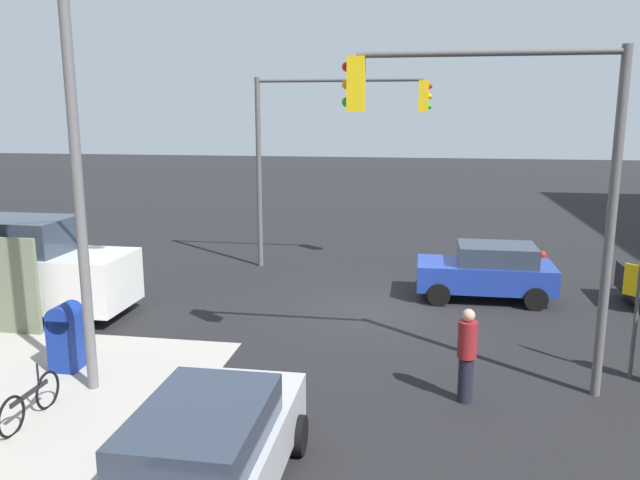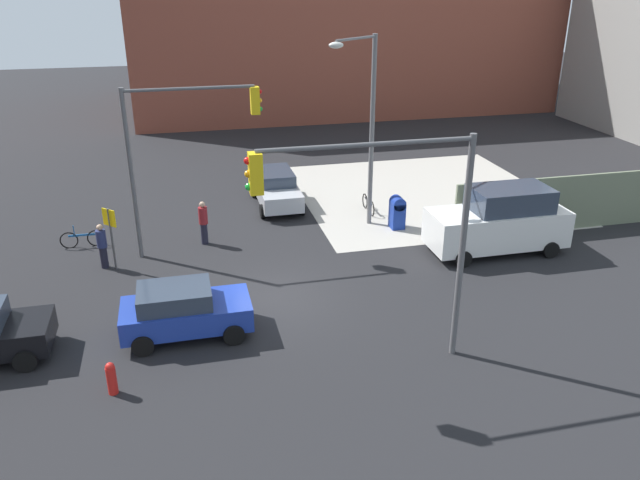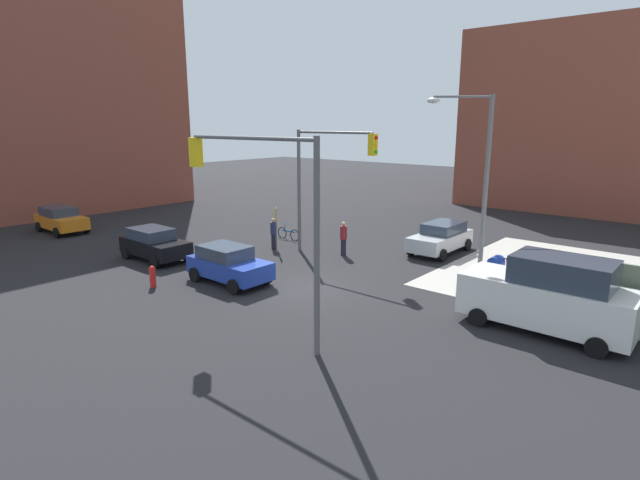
# 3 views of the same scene
# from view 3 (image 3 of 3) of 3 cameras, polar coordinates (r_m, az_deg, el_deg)

# --- Properties ---
(ground_plane) EXTENTS (120.00, 120.00, 0.00)m
(ground_plane) POSITION_cam_3_polar(r_m,az_deg,el_deg) (21.39, -1.63, -5.41)
(ground_plane) COLOR black
(sidewalk_corner) EXTENTS (12.00, 12.00, 0.01)m
(sidewalk_corner) POSITION_cam_3_polar(r_m,az_deg,el_deg) (25.41, 28.46, -4.01)
(sidewalk_corner) COLOR #ADA89E
(sidewalk_corner) RESTS_ON ground
(traffic_signal_nw_corner) EXTENTS (5.05, 0.36, 6.50)m
(traffic_signal_nw_corner) POSITION_cam_3_polar(r_m,az_deg,el_deg) (25.46, 0.76, 8.20)
(traffic_signal_nw_corner) COLOR #59595B
(traffic_signal_nw_corner) RESTS_ON ground
(traffic_signal_se_corner) EXTENTS (5.89, 0.36, 6.50)m
(traffic_signal_se_corner) POSITION_cam_3_polar(r_m,az_deg,el_deg) (15.64, -6.69, 5.12)
(traffic_signal_se_corner) COLOR #59595B
(traffic_signal_se_corner) RESTS_ON ground
(street_lamp_corner) EXTENTS (2.33, 1.68, 8.00)m
(street_lamp_corner) POSITION_cam_3_polar(r_m,az_deg,el_deg) (22.48, 17.60, 7.17)
(street_lamp_corner) COLOR slate
(street_lamp_corner) RESTS_ON ground
(warning_sign_two_way) EXTENTS (0.48, 0.48, 2.40)m
(warning_sign_two_way) POSITION_cam_3_polar(r_m,az_deg,el_deg) (27.10, -5.07, 2.12)
(warning_sign_two_way) COLOR #4C4C4C
(warning_sign_two_way) RESTS_ON ground
(mailbox_blue) EXTENTS (0.56, 0.64, 1.43)m
(mailbox_blue) POSITION_cam_3_polar(r_m,az_deg,el_deg) (22.21, 19.38, -3.41)
(mailbox_blue) COLOR navy
(mailbox_blue) RESTS_ON ground
(fire_hydrant) EXTENTS (0.26, 0.26, 0.94)m
(fire_hydrant) POSITION_cam_3_polar(r_m,az_deg,el_deg) (22.43, -18.59, -3.93)
(fire_hydrant) COLOR red
(fire_hydrant) RESTS_ON ground
(sedan_silver) EXTENTS (2.02, 4.33, 1.62)m
(sedan_silver) POSITION_cam_3_polar(r_m,az_deg,el_deg) (27.58, 13.67, 0.30)
(sedan_silver) COLOR #B7BABF
(sedan_silver) RESTS_ON ground
(sedan_blue) EXTENTS (3.86, 2.02, 1.62)m
(sedan_blue) POSITION_cam_3_polar(r_m,az_deg,el_deg) (22.15, -10.41, -2.70)
(sedan_blue) COLOR #1E389E
(sedan_blue) RESTS_ON ground
(coupe_orange) EXTENTS (3.99, 2.02, 1.62)m
(coupe_orange) POSITION_cam_3_polar(r_m,az_deg,el_deg) (35.90, -27.49, 2.12)
(coupe_orange) COLOR orange
(coupe_orange) RESTS_ON ground
(sedan_black) EXTENTS (3.95, 2.02, 1.62)m
(sedan_black) POSITION_cam_3_polar(r_m,az_deg,el_deg) (26.76, -18.40, -0.40)
(sedan_black) COLOR black
(sedan_black) RESTS_ON ground
(van_white_delivery) EXTENTS (5.40, 2.32, 2.62)m
(van_white_delivery) POSITION_cam_3_polar(r_m,az_deg,el_deg) (18.26, 24.75, -5.75)
(van_white_delivery) COLOR white
(van_white_delivery) RESTS_ON ground
(pedestrian_crossing) EXTENTS (0.36, 0.36, 1.74)m
(pedestrian_crossing) POSITION_cam_3_polar(r_m,az_deg,el_deg) (27.67, -5.32, 0.80)
(pedestrian_crossing) COLOR navy
(pedestrian_crossing) RESTS_ON ground
(pedestrian_waiting) EXTENTS (0.36, 0.36, 1.82)m
(pedestrian_waiting) POSITION_cam_3_polar(r_m,az_deg,el_deg) (26.21, 2.71, 0.24)
(pedestrian_waiting) COLOR maroon
(pedestrian_waiting) RESTS_ON ground
(bicycle_leaning_on_fence) EXTENTS (0.05, 1.75, 0.97)m
(bicycle_leaning_on_fence) POSITION_cam_3_polar(r_m,az_deg,el_deg) (24.50, 19.88, -2.94)
(bicycle_leaning_on_fence) COLOR black
(bicycle_leaning_on_fence) RESTS_ON ground
(bicycle_at_crosswalk) EXTENTS (1.75, 0.05, 0.97)m
(bicycle_at_crosswalk) POSITION_cam_3_polar(r_m,az_deg,el_deg) (30.01, -3.64, 0.71)
(bicycle_at_crosswalk) COLOR black
(bicycle_at_crosswalk) RESTS_ON ground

